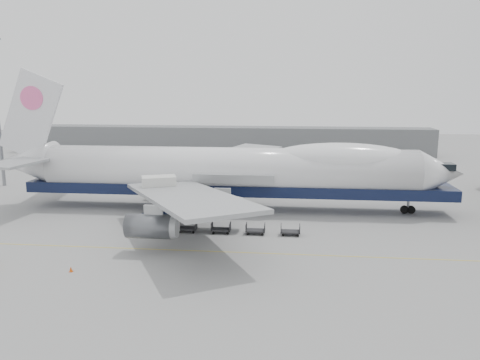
# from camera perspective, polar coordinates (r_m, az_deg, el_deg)

# --- Properties ---
(ground) EXTENTS (260.00, 260.00, 0.00)m
(ground) POSITION_cam_1_polar(r_m,az_deg,el_deg) (56.20, -2.89, -6.60)
(ground) COLOR gray
(ground) RESTS_ON ground
(apron_line) EXTENTS (60.00, 0.15, 0.01)m
(apron_line) POSITION_cam_1_polar(r_m,az_deg,el_deg) (50.60, -3.95, -8.66)
(apron_line) COLOR gold
(apron_line) RESTS_ON ground
(hangar) EXTENTS (110.00, 8.00, 7.00)m
(hangar) POSITION_cam_1_polar(r_m,az_deg,el_deg) (124.97, -2.53, 4.91)
(hangar) COLOR slate
(hangar) RESTS_ON ground
(airliner) EXTENTS (67.00, 55.30, 19.98)m
(airliner) POSITION_cam_1_polar(r_m,az_deg,el_deg) (66.33, -0.80, 1.17)
(airliner) COLOR white
(airliner) RESTS_ON ground
(catering_truck) EXTENTS (5.12, 4.24, 6.02)m
(catering_truck) POSITION_cam_1_polar(r_m,az_deg,el_deg) (61.25, -9.80, -1.93)
(catering_truck) COLOR #19264B
(catering_truck) RESTS_ON ground
(traffic_cone) EXTENTS (0.36, 0.36, 0.53)m
(traffic_cone) POSITION_cam_1_polar(r_m,az_deg,el_deg) (47.90, -19.92, -10.19)
(traffic_cone) COLOR #D84C0B
(traffic_cone) RESTS_ON ground
(dolly_0) EXTENTS (2.30, 1.35, 1.30)m
(dolly_0) POSITION_cam_1_polar(r_m,az_deg,el_deg) (58.16, -10.46, -5.62)
(dolly_0) COLOR #2D2D30
(dolly_0) RESTS_ON ground
(dolly_1) EXTENTS (2.30, 1.35, 1.30)m
(dolly_1) POSITION_cam_1_polar(r_m,az_deg,el_deg) (57.15, -6.46, -5.80)
(dolly_1) COLOR #2D2D30
(dolly_1) RESTS_ON ground
(dolly_2) EXTENTS (2.30, 1.35, 1.30)m
(dolly_2) POSITION_cam_1_polar(r_m,az_deg,el_deg) (56.43, -2.33, -5.96)
(dolly_2) COLOR #2D2D30
(dolly_2) RESTS_ON ground
(dolly_3) EXTENTS (2.30, 1.35, 1.30)m
(dolly_3) POSITION_cam_1_polar(r_m,az_deg,el_deg) (56.00, 1.89, -6.09)
(dolly_3) COLOR #2D2D30
(dolly_3) RESTS_ON ground
(dolly_4) EXTENTS (2.30, 1.35, 1.30)m
(dolly_4) POSITION_cam_1_polar(r_m,az_deg,el_deg) (55.88, 6.15, -6.19)
(dolly_4) COLOR #2D2D30
(dolly_4) RESTS_ON ground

